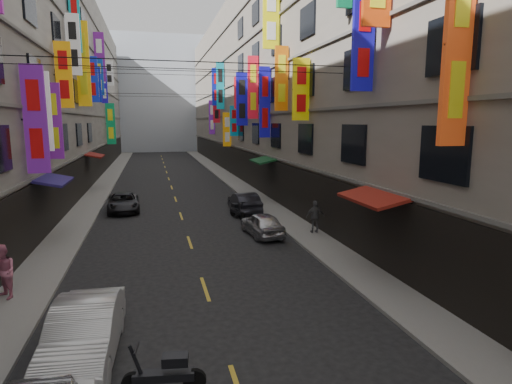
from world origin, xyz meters
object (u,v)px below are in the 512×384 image
car_right_far (244,203)px  pedestrian_lfar (3,272)px  scooter_far_right (237,211)px  car_left_mid (84,333)px  car_left_far (123,203)px  car_right_mid (262,224)px  pedestrian_rfar (315,217)px  scooter_crossing (165,374)px

car_right_far → pedestrian_lfar: pedestrian_lfar is taller
scooter_far_right → car_left_mid: 15.93m
car_left_far → pedestrian_lfar: bearing=-104.7°
car_left_far → car_right_mid: bearing=-50.4°
car_left_mid → car_left_far: car_left_mid is taller
pedestrian_rfar → pedestrian_lfar: bearing=25.9°
car_left_mid → car_left_far: bearing=93.0°
scooter_crossing → pedestrian_lfar: (-4.88, 6.03, 0.57)m
scooter_crossing → pedestrian_lfar: bearing=47.2°
car_right_mid → pedestrian_rfar: size_ratio=2.11×
car_right_mid → pedestrian_rfar: pedestrian_rfar is taller
scooter_crossing → scooter_far_right: same height
pedestrian_lfar → car_left_far: bearing=126.4°
car_right_far → pedestrian_rfar: bearing=109.6°
car_left_far → pedestrian_rfar: size_ratio=2.50×
car_right_mid → car_right_far: size_ratio=0.88×
car_left_far → car_right_far: 7.87m
scooter_far_right → pedestrian_rfar: (3.13, -4.78, 0.52)m
car_left_far → pedestrian_rfar: (9.92, -8.45, 0.38)m
scooter_crossing → car_right_mid: (5.26, 11.98, 0.16)m
car_right_far → pedestrian_lfar: size_ratio=2.26×
pedestrian_lfar → car_right_mid: bearing=78.6°
car_right_far → pedestrian_lfar: (-10.42, -11.55, 0.35)m
scooter_crossing → pedestrian_lfar: 7.78m
scooter_far_right → pedestrian_lfar: pedestrian_lfar is taller
car_right_mid → car_right_far: (0.28, 5.61, 0.06)m
car_right_far → pedestrian_rfar: pedestrian_rfar is taller
scooter_far_right → car_left_mid: car_left_mid is taller
scooter_far_right → car_right_far: car_right_far is taller
pedestrian_lfar → pedestrian_rfar: bearing=71.1°
scooter_far_right → pedestrian_rfar: size_ratio=1.05×
scooter_far_right → scooter_crossing: bearing=58.2°
car_left_mid → car_right_mid: (7.12, 10.22, -0.10)m
scooter_far_right → car_left_mid: (-6.67, -14.46, 0.27)m
scooter_crossing → car_left_far: bearing=13.9°
car_right_far → scooter_crossing: bearing=70.8°
car_left_mid → pedestrian_rfar: (9.80, 9.68, 0.25)m
scooter_crossing → car_right_far: size_ratio=0.45×
scooter_far_right → car_left_mid: bearing=50.0°
car_left_far → pedestrian_lfar: 14.17m
car_right_far → pedestrian_lfar: 15.56m
scooter_crossing → car_right_mid: 13.08m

